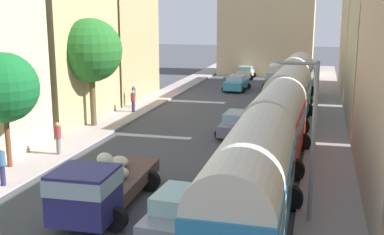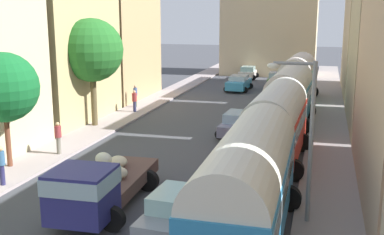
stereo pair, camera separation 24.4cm
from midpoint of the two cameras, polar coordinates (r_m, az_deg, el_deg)
ground_plane at (r=36.91m, az=4.17°, el=0.50°), size 154.00×154.00×0.00m
sidewalk_left at (r=38.87m, az=-6.39°, el=1.17°), size 2.50×70.00×0.14m
sidewalk_right at (r=36.28m, az=15.48°, el=-0.01°), size 2.50×70.00×0.14m
building_left_2 at (r=34.70m, az=-15.67°, el=10.15°), size 4.67×9.25×12.99m
building_left_3 at (r=43.20m, az=-9.01°, el=11.28°), size 4.88×9.17×13.66m
building_right_3 at (r=48.04m, az=20.21°, el=9.81°), size 5.18×14.46×12.03m
distant_church at (r=60.57m, az=8.80°, el=12.18°), size 11.25×6.88×22.04m
parked_bus_0 at (r=16.09m, az=6.61°, el=-7.42°), size 3.39×9.48×3.91m
parked_bus_1 at (r=24.69m, az=9.70°, el=-0.47°), size 3.47×8.14×3.93m
parked_bus_2 at (r=33.51m, az=11.17°, el=2.81°), size 3.57×8.51×3.93m
parked_bus_3 at (r=42.39m, az=12.03°, el=4.79°), size 3.59×8.40×3.97m
cargo_truck_0 at (r=18.62m, az=-11.22°, el=-7.92°), size 3.15×6.85×2.24m
car_0 at (r=47.59m, az=5.16°, el=4.11°), size 2.48×4.35×1.51m
car_1 at (r=56.46m, az=6.22°, el=5.33°), size 2.26×3.66×1.43m
car_2 at (r=16.76m, az=-2.14°, el=-11.37°), size 2.30×3.84×1.65m
car_3 at (r=30.21m, az=5.04°, el=-0.73°), size 2.25×4.15×1.48m
car_4 at (r=49.66m, az=9.62°, el=4.38°), size 2.42×3.77×1.63m
pedestrian_1 at (r=38.76m, az=-7.08°, el=2.65°), size 0.42×0.42×1.89m
pedestrian_2 at (r=36.80m, az=-7.18°, el=2.02°), size 0.51×0.51×1.78m
pedestrian_3 at (r=26.55m, az=-15.85°, el=-2.26°), size 0.39×0.39×1.88m
pedestrian_4 at (r=22.58m, az=-21.90°, el=-5.20°), size 0.40×0.40×1.90m
streetlamp_near at (r=17.34m, az=13.07°, el=-1.21°), size 1.71×0.28×5.95m
roadside_tree_1 at (r=24.61m, az=-21.70°, el=3.30°), size 3.37×3.37×5.75m
roadside_tree_2 at (r=32.26m, az=-12.13°, el=7.76°), size 4.14×4.14×7.22m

